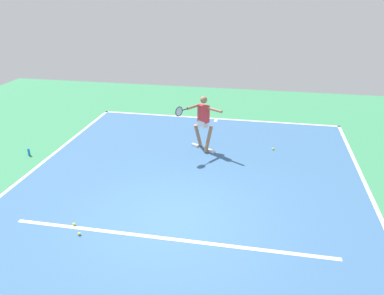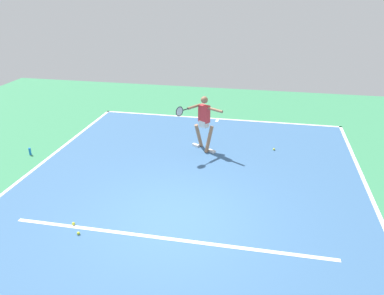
% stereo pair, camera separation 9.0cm
% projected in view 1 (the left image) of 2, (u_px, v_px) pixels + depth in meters
% --- Properties ---
extents(ground_plane, '(22.82, 22.82, 0.00)m').
position_uv_depth(ground_plane, '(176.00, 219.00, 8.50)').
color(ground_plane, '#388456').
extents(court_surface, '(9.07, 13.83, 0.00)m').
position_uv_depth(court_surface, '(176.00, 219.00, 8.50)').
color(court_surface, '#38608E').
rests_on(court_surface, ground_plane).
extents(court_line_baseline_near, '(9.07, 0.10, 0.01)m').
position_uv_depth(court_line_baseline_near, '(217.00, 119.00, 14.67)').
color(court_line_baseline_near, white).
rests_on(court_line_baseline_near, ground_plane).
extents(court_line_service, '(6.81, 0.10, 0.01)m').
position_uv_depth(court_line_service, '(169.00, 239.00, 7.86)').
color(court_line_service, white).
rests_on(court_line_service, ground_plane).
extents(court_line_centre_mark, '(0.10, 0.30, 0.01)m').
position_uv_depth(court_line_centre_mark, '(216.00, 120.00, 14.49)').
color(court_line_centre_mark, white).
rests_on(court_line_centre_mark, ground_plane).
extents(tennis_player, '(1.31, 1.09, 1.73)m').
position_uv_depth(tennis_player, '(203.00, 120.00, 11.61)').
color(tennis_player, '#9E7051').
rests_on(tennis_player, ground_plane).
extents(tennis_ball_near_player, '(0.07, 0.07, 0.07)m').
position_uv_depth(tennis_ball_near_player, '(273.00, 149.00, 11.97)').
color(tennis_ball_near_player, yellow).
rests_on(tennis_ball_near_player, ground_plane).
extents(tennis_ball_centre_court, '(0.07, 0.07, 0.07)m').
position_uv_depth(tennis_ball_centre_court, '(74.00, 224.00, 8.27)').
color(tennis_ball_centre_court, yellow).
rests_on(tennis_ball_centre_court, ground_plane).
extents(tennis_ball_far_corner, '(0.07, 0.07, 0.07)m').
position_uv_depth(tennis_ball_far_corner, '(79.00, 234.00, 7.95)').
color(tennis_ball_far_corner, '#CCE033').
rests_on(tennis_ball_far_corner, ground_plane).
extents(water_bottle, '(0.07, 0.07, 0.22)m').
position_uv_depth(water_bottle, '(29.00, 152.00, 11.56)').
color(water_bottle, blue).
rests_on(water_bottle, ground_plane).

